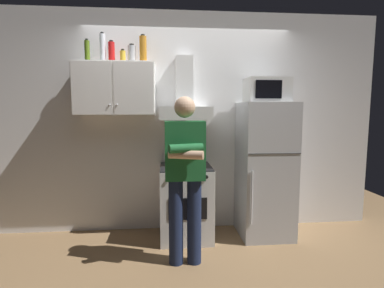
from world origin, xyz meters
TOP-DOWN VIEW (x-y plane):
  - ground_plane at (0.00, 0.00)m, footprint 7.00×7.00m
  - back_wall_tiled at (0.00, 0.60)m, footprint 4.80×0.10m
  - upper_cabinet at (-0.85, 0.37)m, footprint 0.90×0.37m
  - stove_oven at (-0.05, 0.25)m, footprint 0.60×0.62m
  - range_hood at (-0.05, 0.38)m, footprint 0.60×0.44m
  - refrigerator at (0.90, 0.25)m, footprint 0.60×0.62m
  - microwave at (0.90, 0.27)m, footprint 0.48×0.37m
  - person_standing at (-0.10, -0.36)m, footprint 0.38×0.33m
  - bottle_soda_red at (-0.89, 0.42)m, footprint 0.07×0.07m
  - bottle_olive_oil at (-1.15, 0.37)m, footprint 0.06×0.06m
  - bottle_spice_jar at (-0.76, 0.38)m, footprint 0.06×0.06m
  - bottle_vodka_clear at (-0.99, 0.42)m, footprint 0.06×0.06m
  - bottle_liquor_amber at (-0.53, 0.40)m, footprint 0.08×0.08m
  - bottle_canister_steel at (-0.66, 0.41)m, footprint 0.09×0.09m

SIDE VIEW (x-z plane):
  - ground_plane at x=0.00m, z-range 0.00..0.00m
  - stove_oven at x=-0.05m, z-range 0.00..0.87m
  - refrigerator at x=0.90m, z-range 0.00..1.60m
  - person_standing at x=-0.10m, z-range 0.08..1.72m
  - back_wall_tiled at x=0.00m, z-range 0.00..2.70m
  - range_hood at x=-0.05m, z-range 1.22..1.97m
  - microwave at x=0.90m, z-range 1.60..1.88m
  - upper_cabinet at x=-0.85m, z-range 1.45..2.05m
  - bottle_spice_jar at x=-0.76m, z-range 2.04..2.19m
  - bottle_canister_steel at x=-0.66m, z-range 2.04..2.26m
  - bottle_olive_oil at x=-1.15m, z-range 2.04..2.29m
  - bottle_soda_red at x=-0.89m, z-range 2.04..2.29m
  - bottle_liquor_amber at x=-0.53m, z-range 2.04..2.36m
  - bottle_vodka_clear at x=-0.99m, z-range 2.04..2.38m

